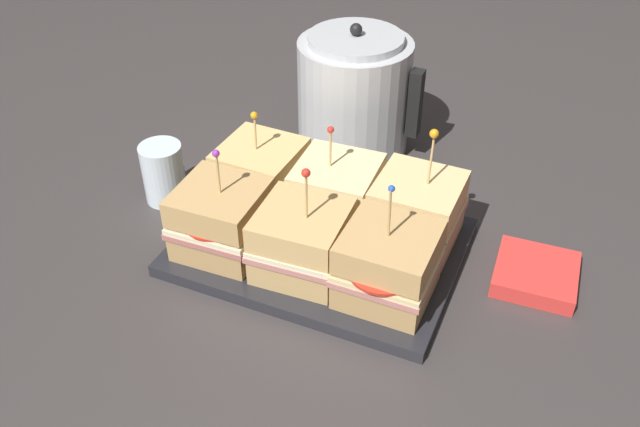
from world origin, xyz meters
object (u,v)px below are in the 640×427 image
(sandwich_front_left, at_px, (222,219))
(sandwich_back_left, at_px, (261,174))
(sandwich_front_right, at_px, (388,265))
(sandwich_back_right, at_px, (417,211))
(drinking_glass, at_px, (164,173))
(napkin_stack, at_px, (536,274))
(sandwich_back_center, at_px, (336,192))
(kettle_steel, at_px, (354,94))
(sandwich_front_center, at_px, (303,241))
(serving_platter, at_px, (320,247))

(sandwich_front_left, relative_size, sandwich_back_left, 1.06)
(sandwich_front_right, relative_size, sandwich_back_right, 0.96)
(sandwich_back_left, distance_m, drinking_glass, 0.16)
(sandwich_front_right, bearing_deg, napkin_stack, 35.02)
(sandwich_back_left, bearing_deg, sandwich_back_center, 0.10)
(sandwich_back_right, height_order, drinking_glass, sandwich_back_right)
(sandwich_front_right, height_order, sandwich_back_center, sandwich_front_right)
(kettle_steel, distance_m, napkin_stack, 0.43)
(sandwich_front_center, bearing_deg, drinking_glass, 163.47)
(sandwich_back_left, relative_size, napkin_stack, 1.36)
(serving_platter, xyz_separation_m, napkin_stack, (0.29, 0.06, 0.00))
(serving_platter, distance_m, sandwich_front_right, 0.14)
(sandwich_front_left, distance_m, kettle_steel, 0.35)
(serving_platter, bearing_deg, sandwich_back_center, 90.94)
(sandwich_back_center, xyz_separation_m, sandwich_back_right, (0.12, 0.00, 0.00))
(serving_platter, relative_size, sandwich_back_center, 2.49)
(sandwich_front_center, height_order, sandwich_back_center, sandwich_front_center)
(sandwich_back_left, distance_m, sandwich_back_right, 0.24)
(sandwich_back_right, bearing_deg, sandwich_back_center, -179.50)
(serving_platter, relative_size, sandwich_back_left, 2.53)
(serving_platter, bearing_deg, sandwich_front_center, -88.84)
(sandwich_back_center, xyz_separation_m, napkin_stack, (0.29, 0.00, -0.05))
(sandwich_front_right, relative_size, kettle_steel, 0.77)
(sandwich_front_center, distance_m, napkin_stack, 0.32)
(sandwich_back_right, relative_size, napkin_stack, 1.59)
(kettle_steel, bearing_deg, sandwich_back_right, -51.28)
(sandwich_front_center, height_order, sandwich_back_left, sandwich_front_center)
(sandwich_back_left, relative_size, sandwich_back_right, 0.86)
(sandwich_front_center, height_order, kettle_steel, kettle_steel)
(sandwich_front_left, bearing_deg, sandwich_front_center, 1.57)
(drinking_glass, relative_size, napkin_stack, 0.85)
(sandwich_front_right, relative_size, napkin_stack, 1.53)
(drinking_glass, bearing_deg, napkin_stack, 3.86)
(sandwich_front_left, height_order, sandwich_back_center, sandwich_front_left)
(serving_platter, xyz_separation_m, sandwich_front_right, (0.12, -0.06, 0.06))
(sandwich_back_right, height_order, kettle_steel, kettle_steel)
(sandwich_back_left, height_order, sandwich_back_center, sandwich_back_center)
(sandwich_back_center, height_order, napkin_stack, sandwich_back_center)
(sandwich_front_left, relative_size, sandwich_back_right, 0.90)
(sandwich_front_left, distance_m, sandwich_back_center, 0.17)
(serving_platter, relative_size, sandwich_back_right, 2.16)
(sandwich_front_left, xyz_separation_m, sandwich_back_left, (-0.00, 0.12, -0.00))
(sandwich_front_right, bearing_deg, drinking_glass, 168.07)
(sandwich_back_center, bearing_deg, kettle_steel, 105.00)
(sandwich_front_center, distance_m, sandwich_back_right, 0.17)
(sandwich_back_right, xyz_separation_m, drinking_glass, (-0.39, -0.04, -0.02))
(sandwich_front_left, distance_m, sandwich_back_left, 0.12)
(sandwich_front_right, xyz_separation_m, drinking_glass, (-0.39, 0.08, -0.02))
(sandwich_back_right, bearing_deg, napkin_stack, -0.02)
(serving_platter, xyz_separation_m, kettle_steel, (-0.06, 0.29, 0.09))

